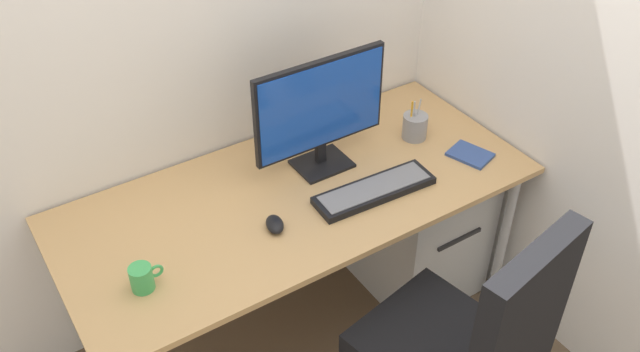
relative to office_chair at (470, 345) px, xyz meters
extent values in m
plane|color=brown|center=(-0.17, 0.74, -0.56)|extent=(8.00, 8.00, 0.00)
cube|color=tan|center=(-0.17, 0.74, 0.17)|extent=(1.70, 0.76, 0.02)
cylinder|color=#B2B5BA|center=(0.62, 0.43, -0.20)|extent=(0.04, 0.04, 0.71)
cylinder|color=#B2B5BA|center=(-0.95, 1.06, -0.20)|extent=(0.04, 0.04, 0.71)
cylinder|color=#B2B5BA|center=(0.62, 1.06, -0.20)|extent=(0.04, 0.04, 0.71)
cube|color=black|center=(-0.02, 0.10, -0.12)|extent=(0.53, 0.56, 0.08)
cube|color=black|center=(0.03, -0.14, 0.21)|extent=(0.41, 0.14, 0.57)
cube|color=silver|center=(0.41, 0.72, -0.26)|extent=(0.44, 0.46, 0.60)
cube|color=#262628|center=(0.41, 0.48, -0.14)|extent=(0.22, 0.01, 0.02)
cube|color=black|center=(-0.01, 0.83, 0.18)|extent=(0.20, 0.16, 0.01)
cube|color=black|center=(-0.01, 0.84, 0.23)|extent=(0.04, 0.02, 0.09)
cube|color=black|center=(-0.01, 0.84, 0.44)|extent=(0.52, 0.02, 0.35)
cube|color=#1947B2|center=(-0.01, 0.83, 0.44)|extent=(0.50, 0.01, 0.32)
cube|color=black|center=(0.06, 0.59, 0.19)|extent=(0.45, 0.15, 0.03)
cube|color=slate|center=(0.06, 0.59, 0.21)|extent=(0.42, 0.13, 0.00)
ellipsoid|color=black|center=(-0.33, 0.62, 0.20)|extent=(0.08, 0.10, 0.04)
cylinder|color=gray|center=(0.40, 0.79, 0.23)|extent=(0.10, 0.10, 0.10)
cylinder|color=#B2B5BA|center=(0.39, 0.79, 0.29)|extent=(0.02, 0.01, 0.12)
cylinder|color=#B2B5BA|center=(0.41, 0.79, 0.29)|extent=(0.02, 0.01, 0.12)
torus|color=black|center=(0.40, 0.79, 0.24)|extent=(0.03, 0.04, 0.01)
cylinder|color=orange|center=(0.38, 0.79, 0.27)|extent=(0.02, 0.02, 0.13)
cube|color=#334C8C|center=(0.50, 0.57, 0.18)|extent=(0.16, 0.18, 0.01)
cylinder|color=#3FAD59|center=(-0.80, 0.60, 0.22)|extent=(0.07, 0.07, 0.08)
torus|color=#3FAD59|center=(-0.75, 0.60, 0.22)|extent=(0.05, 0.01, 0.05)
camera|label=1|loc=(-1.12, -0.87, 1.71)|focal=38.22mm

